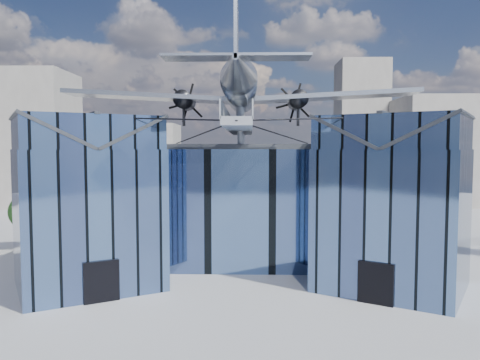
{
  "coord_description": "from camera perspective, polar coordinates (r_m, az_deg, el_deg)",
  "views": [
    {
      "loc": [
        0.78,
        -32.83,
        9.62
      ],
      "look_at": [
        0.0,
        2.0,
        7.2
      ],
      "focal_mm": 35.0,
      "sensor_mm": 36.0,
      "label": 1
    }
  ],
  "objects": [
    {
      "name": "ground_plane",
      "position": [
        34.22,
        -0.08,
        -12.35
      ],
      "size": [
        120.0,
        120.0,
        0.0
      ],
      "primitive_type": "plane",
      "color": "gray"
    },
    {
      "name": "museum",
      "position": [
        38.87,
        0.13,
        -2.05
      ],
      "size": [
        32.88,
        24.5,
        17.6
      ],
      "color": "#496596",
      "rests_on": "ground"
    },
    {
      "name": "tree_side_w",
      "position": [
        48.24,
        -24.47,
        -3.55
      ],
      "size": [
        3.82,
        3.82,
        5.33
      ],
      "rotation": [
        0.0,
        0.0,
        0.13
      ],
      "color": "#372116",
      "rests_on": "ground"
    },
    {
      "name": "bg_towers",
      "position": [
        83.33,
        1.75,
        4.24
      ],
      "size": [
        77.0,
        24.5,
        26.0
      ],
      "color": "gray",
      "rests_on": "ground"
    }
  ]
}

